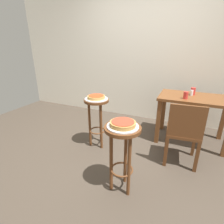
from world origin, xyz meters
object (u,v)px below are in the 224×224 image
object	(u,v)px
serving_plate_foreground	(123,126)
dining_table	(194,105)
pizza_middle	(96,97)
serving_plate_middle	(96,99)
condiment_shaker	(192,93)
stool_middle	(97,113)
stool_foreground	(122,146)
cup_near_edge	(186,95)
wooden_chair	(184,132)
pizza_foreground	(123,124)
cup_far_edge	(193,91)

from	to	relation	value
serving_plate_foreground	dining_table	size ratio (longest dim) A/B	0.30
pizza_middle	serving_plate_middle	bearing A→B (deg)	0.00
condiment_shaker	stool_middle	bearing A→B (deg)	-148.11
stool_foreground	condiment_shaker	distance (m)	1.58
serving_plate_middle	cup_near_edge	size ratio (longest dim) A/B	3.23
cup_near_edge	wooden_chair	distance (m)	0.61
dining_table	wooden_chair	world-z (taller)	wooden_chair
serving_plate_foreground	pizza_foreground	size ratio (longest dim) A/B	1.24
serving_plate_foreground	cup_far_edge	distance (m)	1.62
stool_middle	cup_near_edge	size ratio (longest dim) A/B	7.27
pizza_foreground	stool_middle	world-z (taller)	pizza_foreground
pizza_middle	cup_far_edge	size ratio (longest dim) A/B	2.21
serving_plate_middle	cup_near_edge	world-z (taller)	cup_near_edge
dining_table	wooden_chair	xyz separation A→B (m)	(-0.09, -0.69, -0.16)
serving_plate_middle	dining_table	xyz separation A→B (m)	(1.30, 0.72, -0.13)
stool_foreground	cup_far_edge	xyz separation A→B (m)	(0.59, 1.51, 0.26)
serving_plate_foreground	stool_middle	size ratio (longest dim) A/B	0.41
stool_middle	condiment_shaker	size ratio (longest dim) A/B	8.75
pizza_middle	cup_near_edge	xyz separation A→B (m)	(1.16, 0.55, 0.02)
pizza_foreground	cup_far_edge	size ratio (longest dim) A/B	2.20
stool_foreground	dining_table	xyz separation A→B (m)	(0.63, 1.41, 0.08)
serving_plate_foreground	dining_table	distance (m)	1.55
cup_near_edge	wooden_chair	xyz separation A→B (m)	(0.05, -0.52, -0.33)
condiment_shaker	serving_plate_middle	bearing A→B (deg)	-148.11
pizza_foreground	cup_near_edge	distance (m)	1.33
stool_foreground	cup_far_edge	distance (m)	1.64
pizza_middle	cup_far_edge	distance (m)	1.50
pizza_foreground	condiment_shaker	world-z (taller)	condiment_shaker
cup_far_edge	condiment_shaker	xyz separation A→B (m)	(-0.02, -0.06, -0.01)
pizza_middle	cup_near_edge	distance (m)	1.28
stool_foreground	pizza_middle	distance (m)	0.98
stool_middle	dining_table	xyz separation A→B (m)	(1.30, 0.72, 0.08)
serving_plate_foreground	serving_plate_middle	distance (m)	0.95
condiment_shaker	wooden_chair	distance (m)	0.80
condiment_shaker	pizza_foreground	bearing A→B (deg)	-111.57
dining_table	pizza_middle	bearing A→B (deg)	-150.88
pizza_foreground	cup_near_edge	world-z (taller)	cup_near_edge
stool_middle	cup_far_edge	distance (m)	1.52
serving_plate_middle	condiment_shaker	world-z (taller)	condiment_shaker
pizza_foreground	pizza_middle	distance (m)	0.95
cup_near_edge	wooden_chair	world-z (taller)	same
pizza_foreground	stool_middle	size ratio (longest dim) A/B	0.33
pizza_foreground	pizza_middle	bearing A→B (deg)	134.06
dining_table	wooden_chair	size ratio (longest dim) A/B	1.22
serving_plate_foreground	pizza_foreground	bearing A→B (deg)	0.00
wooden_chair	cup_near_edge	bearing A→B (deg)	95.16
stool_foreground	wooden_chair	distance (m)	0.91
serving_plate_foreground	condiment_shaker	world-z (taller)	condiment_shaker
cup_near_edge	cup_far_edge	distance (m)	0.29
serving_plate_foreground	pizza_middle	bearing A→B (deg)	134.06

